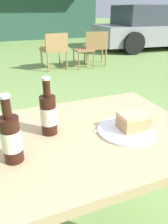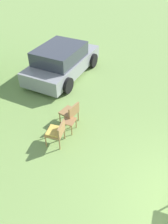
{
  "view_description": "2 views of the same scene",
  "coord_description": "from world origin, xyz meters",
  "px_view_note": "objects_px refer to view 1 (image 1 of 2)",
  "views": [
    {
      "loc": [
        -0.35,
        -0.76,
        1.23
      ],
      "look_at": [
        0.0,
        0.1,
        0.79
      ],
      "focal_mm": 35.0,
      "sensor_mm": 36.0,
      "label": 1
    },
    {
      "loc": [
        -3.07,
        1.63,
        4.89
      ],
      "look_at": [
        1.49,
        3.38,
        0.9
      ],
      "focal_mm": 35.0,
      "sensor_mm": 36.0,
      "label": 2
    }
  ],
  "objects_px": {
    "wicker_chair_cushioned": "(54,48)",
    "cola_bottle_far": "(11,138)",
    "parked_car": "(152,28)",
    "cake_on_plate": "(131,125)",
    "patio_table": "(92,145)",
    "cola_bottle_near": "(48,114)",
    "wicker_chair_plain": "(96,45)",
    "garden_side_table": "(83,52)"
  },
  "relations": [
    {
      "from": "wicker_chair_cushioned",
      "to": "cola_bottle_far",
      "type": "relative_size",
      "value": 3.11
    },
    {
      "from": "parked_car",
      "to": "wicker_chair_cushioned",
      "type": "height_order",
      "value": "parked_car"
    },
    {
      "from": "cake_on_plate",
      "to": "patio_table",
      "type": "bearing_deg",
      "value": 160.54
    },
    {
      "from": "parked_car",
      "to": "cola_bottle_near",
      "type": "relative_size",
      "value": 16.07
    },
    {
      "from": "patio_table",
      "to": "cake_on_plate",
      "type": "xyz_separation_m",
      "value": [
        0.16,
        -0.06,
        0.1
      ]
    },
    {
      "from": "wicker_chair_plain",
      "to": "garden_side_table",
      "type": "distance_m",
      "value": 0.37
    },
    {
      "from": "wicker_chair_plain",
      "to": "cola_bottle_near",
      "type": "xyz_separation_m",
      "value": [
        -2.03,
        -3.92,
        0.37
      ]
    },
    {
      "from": "garden_side_table",
      "to": "parked_car",
      "type": "bearing_deg",
      "value": 28.57
    },
    {
      "from": "parked_car",
      "to": "wicker_chair_cushioned",
      "type": "relative_size",
      "value": 5.17
    },
    {
      "from": "wicker_chair_plain",
      "to": "cake_on_plate",
      "type": "bearing_deg",
      "value": 81.94
    },
    {
      "from": "cake_on_plate",
      "to": "parked_car",
      "type": "bearing_deg",
      "value": 51.44
    },
    {
      "from": "garden_side_table",
      "to": "cola_bottle_far",
      "type": "bearing_deg",
      "value": -114.97
    },
    {
      "from": "parked_car",
      "to": "patio_table",
      "type": "bearing_deg",
      "value": -124.57
    },
    {
      "from": "parked_car",
      "to": "cola_bottle_near",
      "type": "height_order",
      "value": "parked_car"
    },
    {
      "from": "wicker_chair_cushioned",
      "to": "wicker_chair_plain",
      "type": "xyz_separation_m",
      "value": [
        0.98,
        -0.02,
        -0.0
      ]
    },
    {
      "from": "parked_car",
      "to": "garden_side_table",
      "type": "relative_size",
      "value": 9.76
    },
    {
      "from": "garden_side_table",
      "to": "cola_bottle_far",
      "type": "distance_m",
      "value": 4.4
    },
    {
      "from": "patio_table",
      "to": "parked_car",
      "type": "bearing_deg",
      "value": 50.2
    },
    {
      "from": "wicker_chair_plain",
      "to": "cola_bottle_far",
      "type": "bearing_deg",
      "value": 76.34
    },
    {
      "from": "patio_table",
      "to": "cake_on_plate",
      "type": "relative_size",
      "value": 3.51
    },
    {
      "from": "patio_table",
      "to": "cake_on_plate",
      "type": "distance_m",
      "value": 0.2
    },
    {
      "from": "wicker_chair_cushioned",
      "to": "cake_on_plate",
      "type": "distance_m",
      "value": 4.12
    },
    {
      "from": "patio_table",
      "to": "garden_side_table",
      "type": "bearing_deg",
      "value": 68.8
    },
    {
      "from": "cola_bottle_far",
      "to": "cola_bottle_near",
      "type": "bearing_deg",
      "value": 40.54
    },
    {
      "from": "wicker_chair_cushioned",
      "to": "cola_bottle_near",
      "type": "height_order",
      "value": "cola_bottle_near"
    },
    {
      "from": "parked_car",
      "to": "garden_side_table",
      "type": "bearing_deg",
      "value": -146.19
    },
    {
      "from": "wicker_chair_cushioned",
      "to": "cola_bottle_near",
      "type": "relative_size",
      "value": 3.11
    },
    {
      "from": "garden_side_table",
      "to": "patio_table",
      "type": "relative_size",
      "value": 0.46
    },
    {
      "from": "cake_on_plate",
      "to": "garden_side_table",
      "type": "bearing_deg",
      "value": 71.11
    },
    {
      "from": "cola_bottle_near",
      "to": "garden_side_table",
      "type": "bearing_deg",
      "value": 66.24
    },
    {
      "from": "wicker_chair_cushioned",
      "to": "cola_bottle_far",
      "type": "height_order",
      "value": "cola_bottle_far"
    },
    {
      "from": "garden_side_table",
      "to": "cola_bottle_far",
      "type": "xyz_separation_m",
      "value": [
        -1.85,
        -3.96,
        0.49
      ]
    },
    {
      "from": "garden_side_table",
      "to": "cola_bottle_near",
      "type": "relative_size",
      "value": 1.65
    },
    {
      "from": "wicker_chair_plain",
      "to": "cake_on_plate",
      "type": "relative_size",
      "value": 3.03
    },
    {
      "from": "wicker_chair_cushioned",
      "to": "garden_side_table",
      "type": "xyz_separation_m",
      "value": [
        0.64,
        -0.11,
        -0.12
      ]
    },
    {
      "from": "parked_car",
      "to": "cola_bottle_far",
      "type": "distance_m",
      "value": 7.58
    },
    {
      "from": "wicker_chair_cushioned",
      "to": "wicker_chair_plain",
      "type": "relative_size",
      "value": 1.0
    },
    {
      "from": "wicker_chair_plain",
      "to": "patio_table",
      "type": "bearing_deg",
      "value": 79.75
    },
    {
      "from": "parked_car",
      "to": "cola_bottle_far",
      "type": "relative_size",
      "value": 16.07
    },
    {
      "from": "garden_side_table",
      "to": "cake_on_plate",
      "type": "height_order",
      "value": "cake_on_plate"
    },
    {
      "from": "wicker_chair_cushioned",
      "to": "garden_side_table",
      "type": "height_order",
      "value": "wicker_chair_cushioned"
    },
    {
      "from": "cake_on_plate",
      "to": "cola_bottle_far",
      "type": "relative_size",
      "value": 1.03
    }
  ]
}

